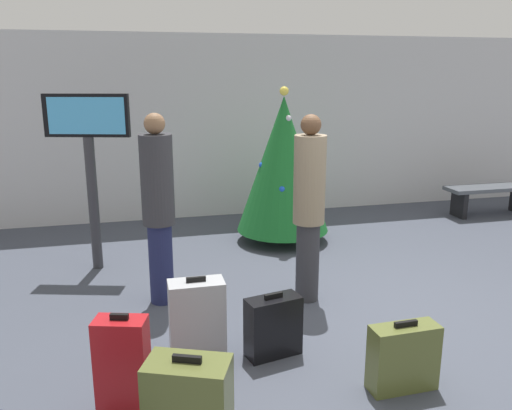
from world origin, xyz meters
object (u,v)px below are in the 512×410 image
(holiday_tree, at_px, (283,164))
(suitcase_1, at_px, (197,318))
(waiting_bench, at_px, (490,193))
(flight_info_kiosk, at_px, (89,148))
(traveller_0, at_px, (309,204))
(traveller_1, at_px, (158,205))
(suitcase_5, at_px, (273,326))
(suitcase_2, at_px, (123,368))
(suitcase_4, at_px, (403,357))

(holiday_tree, bearing_deg, suitcase_1, -119.57)
(suitcase_1, bearing_deg, waiting_bench, 31.66)
(flight_info_kiosk, relative_size, suitcase_1, 2.98)
(traveller_0, bearing_deg, traveller_1, 168.36)
(waiting_bench, height_order, suitcase_1, suitcase_1)
(flight_info_kiosk, relative_size, suitcase_5, 3.75)
(flight_info_kiosk, bearing_deg, holiday_tree, 10.70)
(holiday_tree, relative_size, suitcase_2, 2.77)
(suitcase_2, bearing_deg, flight_info_kiosk, 95.84)
(holiday_tree, height_order, traveller_0, holiday_tree)
(waiting_bench, distance_m, suitcase_5, 5.75)
(traveller_1, xyz_separation_m, suitcase_4, (1.62, -1.98, -0.77))
(holiday_tree, distance_m, suitcase_4, 3.69)
(holiday_tree, relative_size, waiting_bench, 1.40)
(waiting_bench, relative_size, traveller_1, 0.78)
(traveller_0, bearing_deg, holiday_tree, 80.77)
(traveller_0, xyz_separation_m, suitcase_5, (-0.64, -0.98, -0.76))
(waiting_bench, bearing_deg, holiday_tree, -172.42)
(suitcase_1, bearing_deg, traveller_0, 33.55)
(waiting_bench, xyz_separation_m, traveller_1, (-5.46, -2.11, 0.66))
(flight_info_kiosk, relative_size, waiting_bench, 1.37)
(waiting_bench, bearing_deg, flight_info_kiosk, -171.17)
(waiting_bench, xyz_separation_m, suitcase_4, (-3.85, -4.09, -0.11))
(traveller_1, bearing_deg, holiday_tree, 42.48)
(traveller_0, height_order, suitcase_1, traveller_0)
(holiday_tree, height_order, waiting_bench, holiday_tree)
(traveller_0, distance_m, suitcase_5, 1.40)
(suitcase_2, height_order, suitcase_5, suitcase_2)
(suitcase_1, distance_m, suitcase_4, 1.65)
(flight_info_kiosk, relative_size, suitcase_4, 3.77)
(waiting_bench, relative_size, suitcase_4, 2.76)
(holiday_tree, bearing_deg, suitcase_2, -122.09)
(flight_info_kiosk, height_order, suitcase_2, flight_info_kiosk)
(traveller_0, bearing_deg, waiting_bench, 31.05)
(suitcase_2, bearing_deg, holiday_tree, 57.91)
(traveller_0, bearing_deg, suitcase_4, -84.51)
(suitcase_2, height_order, suitcase_4, suitcase_2)
(suitcase_1, distance_m, suitcase_5, 0.63)
(waiting_bench, bearing_deg, traveller_1, -158.87)
(suitcase_2, xyz_separation_m, suitcase_4, (2.00, -0.17, -0.11))
(flight_info_kiosk, xyz_separation_m, traveller_0, (2.14, -1.46, -0.44))
(waiting_bench, relative_size, suitcase_5, 2.75)
(holiday_tree, distance_m, suitcase_5, 3.16)
(flight_info_kiosk, height_order, traveller_1, flight_info_kiosk)
(holiday_tree, bearing_deg, suitcase_5, -108.14)
(suitcase_1, bearing_deg, suitcase_4, -31.10)
(traveller_1, distance_m, suitcase_2, 1.97)
(holiday_tree, xyz_separation_m, flight_info_kiosk, (-2.46, -0.46, 0.38))
(holiday_tree, relative_size, traveller_0, 1.11)
(suitcase_2, bearing_deg, traveller_1, 78.08)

